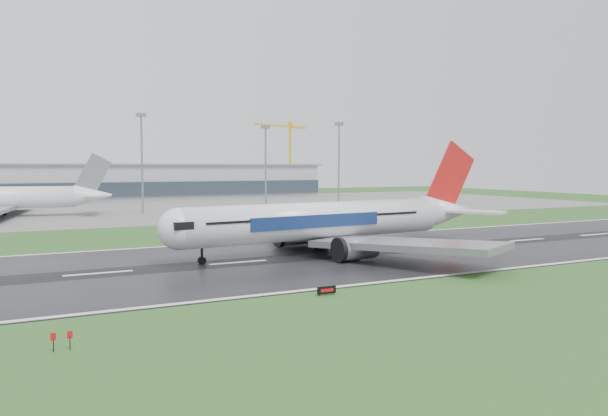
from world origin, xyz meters
TOP-DOWN VIEW (x-y plane):
  - ground at (0.00, 0.00)m, footprint 520.00×520.00m
  - runway at (0.00, 0.00)m, footprint 400.00×45.00m
  - apron at (0.00, 125.00)m, footprint 400.00×130.00m
  - terminal at (0.00, 185.00)m, footprint 240.00×36.00m
  - main_airliner at (39.37, 3.03)m, footprint 67.74×65.03m
  - tower_crane at (120.51, 200.00)m, footprint 36.90×17.44m
  - runway_sign at (21.75, -24.83)m, footprint 2.30×0.27m
  - floodmast_3 at (23.95, 100.00)m, footprint 0.64×0.64m
  - floodmast_4 at (65.30, 100.00)m, footprint 0.64×0.64m
  - floodmast_5 at (94.06, 100.00)m, footprint 0.64×0.64m

SIDE VIEW (x-z plane):
  - ground at x=0.00m, z-range 0.00..0.00m
  - apron at x=0.00m, z-range 0.00..0.08m
  - runway at x=0.00m, z-range 0.00..0.10m
  - runway_sign at x=21.75m, z-range 0.00..1.04m
  - terminal at x=0.00m, z-range 0.00..15.00m
  - main_airliner at x=39.37m, z-range 0.10..18.59m
  - floodmast_4 at x=65.30m, z-range 0.00..27.43m
  - floodmast_5 at x=94.06m, z-range 0.00..29.45m
  - floodmast_3 at x=23.95m, z-range 0.00..29.86m
  - tower_crane at x=120.51m, z-range 0.00..39.17m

